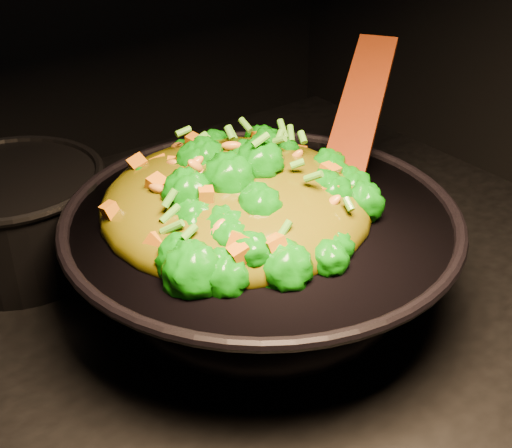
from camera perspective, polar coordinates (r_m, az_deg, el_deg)
wok at (r=0.81m, az=0.42°, el=-3.00°), size 0.44×0.44×0.12m
stir_fry at (r=0.77m, az=-1.65°, el=4.51°), size 0.35×0.35×0.10m
spatula at (r=0.87m, az=7.92°, el=7.69°), size 0.28×0.23×0.13m
back_pot at (r=0.94m, az=-18.61°, el=0.49°), size 0.24×0.24×0.13m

